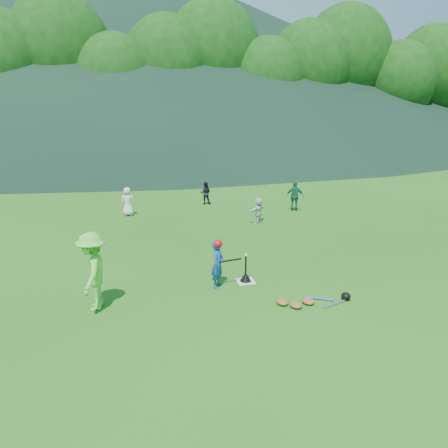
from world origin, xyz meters
name	(u,v)px	position (x,y,z in m)	size (l,w,h in m)	color
ground	(246,282)	(0.00, 0.00, 0.00)	(120.00, 120.00, 0.00)	#1F5112
home_plate	(246,281)	(0.00, 0.00, 0.01)	(0.45, 0.45, 0.02)	silver
baseball	(246,255)	(0.00, 0.00, 0.74)	(0.08, 0.08, 0.08)	white
batter_child	(218,264)	(-0.78, -0.16, 0.62)	(0.45, 0.30, 1.23)	#164497
adult_coach	(93,271)	(-3.75, -0.71, 0.90)	(1.16, 0.67, 1.79)	#63CE3C
fielder_a	(128,202)	(-2.85, 7.90, 0.60)	(0.58, 0.38, 1.19)	silver
fielder_b	(205,193)	(0.70, 9.31, 0.52)	(0.51, 0.39, 1.04)	black
fielder_c	(295,196)	(4.21, 7.09, 0.65)	(0.76, 0.32, 1.30)	#1B5A3B
fielder_d	(258,210)	(2.09, 5.58, 0.50)	(0.92, 0.29, 0.99)	silver
batting_tee	(246,277)	(0.00, 0.00, 0.13)	(0.30, 0.30, 0.68)	black
batter_gear	(219,245)	(-0.75, -0.16, 1.12)	(0.73, 0.26, 0.59)	#B00B10
equipment_pile	(309,301)	(1.07, -1.60, 0.07)	(1.80, 0.70, 0.19)	olive
outfield_fence	(157,150)	(0.00, 28.00, 0.70)	(70.07, 0.08, 1.33)	gray
tree_line	(151,63)	(0.20, 33.83, 8.21)	(70.04, 11.40, 14.82)	#382314
distant_hills	(90,47)	(-7.63, 81.81, 14.98)	(155.00, 140.00, 32.00)	black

